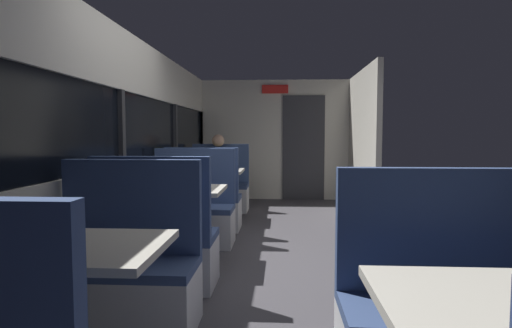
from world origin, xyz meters
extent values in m
cube|color=#423F44|center=(0.00, 0.00, -0.01)|extent=(3.30, 9.20, 0.02)
cube|color=beige|center=(-1.45, 0.00, 0.47)|extent=(0.08, 8.40, 0.95)
cube|color=beige|center=(-1.45, 0.00, 2.00)|extent=(0.08, 8.40, 0.60)
cube|color=black|center=(-1.46, 0.00, 1.32)|extent=(0.03, 8.40, 0.75)
cube|color=#2D2D30|center=(-1.43, 0.00, 1.32)|extent=(0.06, 0.08, 0.75)
cube|color=#2D2D30|center=(-1.43, 2.10, 1.32)|extent=(0.06, 0.08, 0.75)
cube|color=#2D2D30|center=(-1.43, 4.20, 1.32)|extent=(0.06, 0.08, 0.75)
cube|color=beige|center=(0.00, 4.20, 1.15)|extent=(2.90, 0.08, 2.30)
cube|color=#333338|center=(0.55, 4.15, 1.00)|extent=(0.80, 0.04, 2.00)
cube|color=red|center=(0.00, 4.14, 2.12)|extent=(0.50, 0.03, 0.16)
cube|color=beige|center=(1.45, 3.00, 1.15)|extent=(0.08, 2.40, 2.30)
cylinder|color=#9E9EA3|center=(-0.89, -2.09, 0.35)|extent=(0.10, 0.10, 0.70)
cube|color=beige|center=(-0.89, -2.09, 0.72)|extent=(0.90, 0.70, 0.04)
cube|color=silver|center=(-0.89, -1.43, 0.20)|extent=(0.95, 0.50, 0.39)
cube|color=#384C7A|center=(-0.89, -1.43, 0.42)|extent=(0.95, 0.50, 0.06)
cube|color=#384C7A|center=(-0.89, -1.22, 0.78)|extent=(0.95, 0.08, 0.65)
cylinder|color=#9E9EA3|center=(-0.89, 0.04, 0.35)|extent=(0.10, 0.10, 0.70)
cube|color=beige|center=(-0.89, 0.04, 0.72)|extent=(0.90, 0.70, 0.04)
cube|color=silver|center=(-0.89, -0.62, 0.20)|extent=(0.95, 0.50, 0.39)
cube|color=#384C7A|center=(-0.89, -0.62, 0.42)|extent=(0.95, 0.50, 0.06)
cube|color=#384C7A|center=(-0.89, -0.83, 0.78)|extent=(0.95, 0.08, 0.65)
cube|color=silver|center=(-0.89, 0.70, 0.20)|extent=(0.95, 0.50, 0.39)
cube|color=#384C7A|center=(-0.89, 0.70, 0.42)|extent=(0.95, 0.50, 0.06)
cube|color=#384C7A|center=(-0.89, 0.91, 0.78)|extent=(0.95, 0.08, 0.65)
cylinder|color=#9E9EA3|center=(-0.89, 2.18, 0.35)|extent=(0.10, 0.10, 0.70)
cube|color=beige|center=(-0.89, 2.18, 0.72)|extent=(0.90, 0.70, 0.04)
cube|color=silver|center=(-0.89, 1.52, 0.20)|extent=(0.95, 0.50, 0.39)
cube|color=#384C7A|center=(-0.89, 1.52, 0.42)|extent=(0.95, 0.50, 0.06)
cube|color=#384C7A|center=(-0.89, 1.31, 0.78)|extent=(0.95, 0.08, 0.65)
cube|color=silver|center=(-0.89, 2.84, 0.20)|extent=(0.95, 0.50, 0.39)
cube|color=#384C7A|center=(-0.89, 2.84, 0.42)|extent=(0.95, 0.50, 0.06)
cube|color=#384C7A|center=(-0.89, 3.05, 0.78)|extent=(0.95, 0.08, 0.65)
cube|color=#384C7A|center=(0.89, -2.03, 0.42)|extent=(0.95, 0.50, 0.06)
cube|color=#384C7A|center=(0.89, -1.82, 0.78)|extent=(0.95, 0.08, 0.65)
cube|color=#26262D|center=(-0.89, 2.84, 0.23)|extent=(0.30, 0.36, 0.45)
cube|color=#59724C|center=(-0.89, 2.79, 0.75)|extent=(0.34, 0.22, 0.60)
sphere|color=tan|center=(-0.89, 2.77, 1.16)|extent=(0.20, 0.20, 0.20)
cylinder|color=#59724C|center=(-1.09, 2.61, 0.77)|extent=(0.07, 0.28, 0.07)
cylinder|color=#59724C|center=(-0.69, 2.61, 0.77)|extent=(0.07, 0.28, 0.07)
cylinder|color=#26598C|center=(-0.93, 2.23, 0.79)|extent=(0.07, 0.07, 0.09)
cylinder|color=#26598C|center=(-0.74, 0.08, 0.79)|extent=(0.07, 0.07, 0.09)
camera|label=1|loc=(0.13, -4.07, 1.28)|focal=29.90mm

